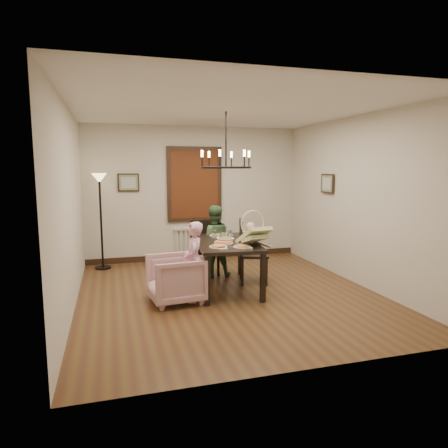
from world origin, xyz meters
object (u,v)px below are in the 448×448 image
elderly_woman (194,269)px  seated_man (214,247)px  armchair (175,279)px  drinking_glass (223,237)px  dining_table (226,246)px  floor_lamp (101,223)px  chair_right (254,251)px  chair_far (205,248)px  baby_bouncer (254,234)px

elderly_woman → seated_man: 1.40m
elderly_woman → armchair: bearing=-88.6°
seated_man → drinking_glass: bearing=94.2°
dining_table → floor_lamp: (-1.94, 1.89, 0.21)m
chair_right → armchair: bearing=129.6°
elderly_woman → floor_lamp: size_ratio=0.54×
armchair → drinking_glass: 1.06m
chair_far → floor_lamp: floor_lamp is taller
chair_far → seated_man: (0.13, -0.14, 0.03)m
drinking_glass → floor_lamp: (-1.88, 1.91, 0.05)m
seated_man → baby_bouncer: (0.29, -1.26, 0.43)m
chair_right → floor_lamp: (-2.48, 1.71, 0.35)m
armchair → floor_lamp: size_ratio=0.42×
chair_right → drinking_glass: 0.70m
chair_far → chair_right: bearing=-54.0°
floor_lamp → drinking_glass: bearing=-45.5°
armchair → elderly_woman: (0.27, -0.05, 0.14)m
chair_right → dining_table: bearing=124.7°
armchair → baby_bouncer: size_ratio=1.34×
seated_man → elderly_woman: bearing=72.1°
armchair → elderly_woman: 0.31m
elderly_woman → dining_table: bearing=139.7°
baby_bouncer → floor_lamp: 3.26m
chair_far → elderly_woman: chair_far is taller
chair_far → drinking_glass: chair_far is taller
armchair → seated_man: seated_man is taller
elderly_woman → floor_lamp: 2.74m
elderly_woman → drinking_glass: size_ratio=6.24×
chair_right → elderly_woman: chair_right is taller
seated_man → floor_lamp: (-1.94, 1.12, 0.37)m
elderly_woman → floor_lamp: bearing=-138.9°
armchair → elderly_woman: elderly_woman is taller
chair_right → drinking_glass: chair_right is taller
chair_right → seated_man: chair_right is taller
chair_far → floor_lamp: (-1.82, 0.98, 0.40)m
dining_table → floor_lamp: bearing=141.8°
seated_man → drinking_glass: size_ratio=6.81×
dining_table → elderly_woman: elderly_woman is taller
drinking_glass → armchair: bearing=-153.8°
dining_table → chair_right: 0.59m
elderly_woman → drinking_glass: (0.56, 0.46, 0.37)m
chair_right → seated_man: bearing=58.8°
dining_table → armchair: dining_table is taller
chair_far → seated_man: size_ratio=0.95×
chair_right → elderly_woman: bearing=136.1°
dining_table → chair_right: chair_right is taller
chair_right → seated_man: size_ratio=1.03×
elderly_woman → baby_bouncer: bearing=101.9°
baby_bouncer → chair_right: bearing=61.6°
chair_far → drinking_glass: bearing=-92.4°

